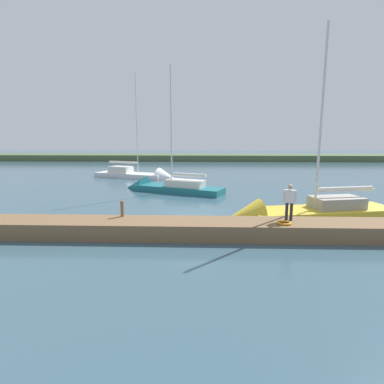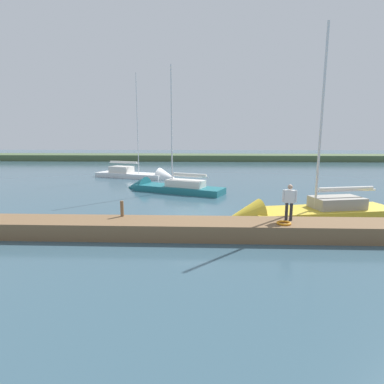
% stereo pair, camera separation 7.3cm
% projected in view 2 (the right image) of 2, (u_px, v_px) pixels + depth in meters
% --- Properties ---
extents(ground_plane, '(200.00, 200.00, 0.00)m').
position_uv_depth(ground_plane, '(194.00, 213.00, 18.81)').
color(ground_plane, '#385666').
extents(far_shoreline, '(180.00, 8.00, 2.40)m').
position_uv_depth(far_shoreline, '(201.00, 160.00, 63.60)').
color(far_shoreline, '#4C603D').
rests_on(far_shoreline, ground_plane).
extents(dock_pier, '(23.02, 1.98, 0.77)m').
position_uv_depth(dock_pier, '(191.00, 229.00, 14.34)').
color(dock_pier, brown).
rests_on(dock_pier, ground_plane).
extents(mooring_post_near, '(0.17, 0.17, 0.79)m').
position_uv_depth(mooring_post_near, '(122.00, 209.00, 15.01)').
color(mooring_post_near, brown).
rests_on(mooring_post_near, dock_pier).
extents(life_ring_buoy, '(0.66, 0.66, 0.10)m').
position_uv_depth(life_ring_buoy, '(284.00, 223.00, 13.71)').
color(life_ring_buoy, orange).
rests_on(life_ring_buoy, dock_pier).
extents(sailboat_far_right, '(9.45, 5.69, 11.60)m').
position_uv_depth(sailboat_far_right, '(165.00, 189.00, 26.68)').
color(sailboat_far_right, '#1E6B75').
rests_on(sailboat_far_right, ground_plane).
extents(sailboat_near_dock, '(10.61, 5.92, 13.01)m').
position_uv_depth(sailboat_near_dock, '(143.00, 177.00, 35.32)').
color(sailboat_near_dock, white).
rests_on(sailboat_near_dock, ground_plane).
extents(sailboat_mid_channel, '(10.46, 4.41, 11.65)m').
position_uv_depth(sailboat_mid_channel, '(297.00, 216.00, 17.23)').
color(sailboat_mid_channel, gold).
rests_on(sailboat_mid_channel, ground_plane).
extents(person_on_dock, '(0.64, 0.33, 1.72)m').
position_uv_depth(person_on_dock, '(289.00, 200.00, 14.16)').
color(person_on_dock, '#28282D').
rests_on(person_on_dock, dock_pier).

